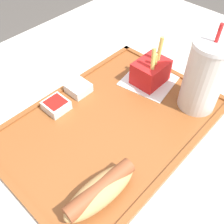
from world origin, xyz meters
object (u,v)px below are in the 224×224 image
at_px(soda_cup, 204,76).
at_px(hot_dog_far, 100,190).
at_px(sauce_cup_mayo, 78,88).
at_px(sauce_cup_ketchup, 56,105).
at_px(fries_carton, 151,72).

xyz_separation_m(soda_cup, hot_dog_far, (0.29, -0.00, -0.06)).
height_order(hot_dog_far, sauce_cup_mayo, hot_dog_far).
xyz_separation_m(sauce_cup_mayo, sauce_cup_ketchup, (0.07, 0.01, 0.00)).
xyz_separation_m(soda_cup, sauce_cup_ketchup, (0.22, -0.21, -0.07)).
bearing_deg(fries_carton, sauce_cup_mayo, -35.12).
distance_m(soda_cup, hot_dog_far, 0.30).
relative_size(fries_carton, sauce_cup_ketchup, 2.41).
distance_m(fries_carton, sauce_cup_ketchup, 0.23).
distance_m(soda_cup, fries_carton, 0.13).
bearing_deg(hot_dog_far, fries_carton, -157.41).
bearing_deg(sauce_cup_mayo, fries_carton, 144.88).
xyz_separation_m(fries_carton, sauce_cup_ketchup, (0.21, -0.09, -0.02)).
relative_size(hot_dog_far, sauce_cup_ketchup, 3.00).
bearing_deg(sauce_cup_ketchup, soda_cup, 135.82).
xyz_separation_m(soda_cup, sauce_cup_mayo, (0.15, -0.22, -0.07)).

